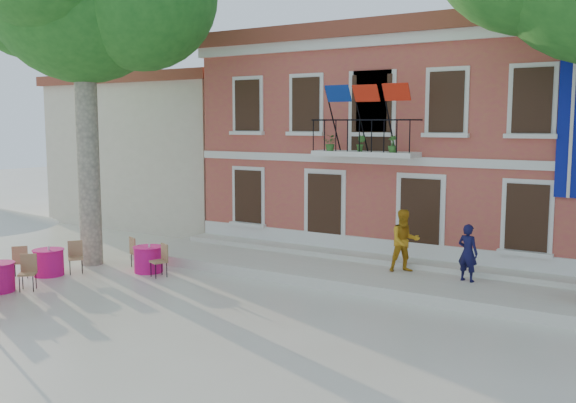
# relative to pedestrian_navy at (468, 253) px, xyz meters

# --- Properties ---
(ground) EXTENTS (90.00, 90.00, 0.00)m
(ground) POSITION_rel_pedestrian_navy_xyz_m (-5.46, -4.56, -1.06)
(ground) COLOR beige
(ground) RESTS_ON ground
(main_building) EXTENTS (13.50, 9.59, 7.50)m
(main_building) POSITION_rel_pedestrian_navy_xyz_m (-3.46, 5.43, 2.72)
(main_building) COLOR #B64144
(main_building) RESTS_ON ground
(neighbor_west) EXTENTS (9.40, 9.40, 6.40)m
(neighbor_west) POSITION_rel_pedestrian_navy_xyz_m (-14.96, 6.44, 2.16)
(neighbor_west) COLOR beige
(neighbor_west) RESTS_ON ground
(terrace) EXTENTS (14.00, 3.40, 0.30)m
(terrace) POSITION_rel_pedestrian_navy_xyz_m (-3.46, -0.16, -0.91)
(terrace) COLOR silver
(terrace) RESTS_ON ground
(pedestrian_navy) EXTENTS (0.62, 0.48, 1.51)m
(pedestrian_navy) POSITION_rel_pedestrian_navy_xyz_m (0.00, 0.00, 0.00)
(pedestrian_navy) COLOR #101037
(pedestrian_navy) RESTS_ON terrace
(pedestrian_orange) EXTENTS (1.07, 1.04, 1.74)m
(pedestrian_orange) POSITION_rel_pedestrian_navy_xyz_m (-1.80, 0.13, 0.11)
(pedestrian_orange) COLOR orange
(pedestrian_orange) RESTS_ON terrace
(cafe_table_0) EXTENTS (1.52, 1.77, 0.95)m
(cafe_table_0) POSITION_rel_pedestrian_navy_xyz_m (-10.84, -4.65, -0.64)
(cafe_table_0) COLOR #E71563
(cafe_table_0) RESTS_ON ground
(cafe_table_3) EXTENTS (1.93, 1.13, 0.95)m
(cafe_table_3) POSITION_rel_pedestrian_navy_xyz_m (-8.70, -2.79, -0.64)
(cafe_table_3) COLOR #E71563
(cafe_table_3) RESTS_ON ground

